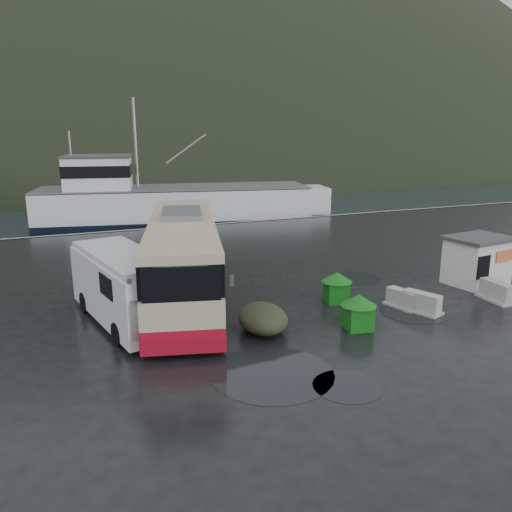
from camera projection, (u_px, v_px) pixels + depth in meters
name	position (u px, v px, depth m)	size (l,w,h in m)	color
ground	(252.00, 318.00, 19.62)	(160.00, 160.00, 0.00)	black
harbor_water	(77.00, 162.00, 118.11)	(300.00, 180.00, 0.02)	black
quay_edge	(152.00, 229.00, 37.52)	(160.00, 0.60, 1.50)	#999993
headland	(81.00, 146.00, 247.19)	(780.00, 540.00, 570.00)	black
coach_bus	(184.00, 295.00, 22.29)	(3.24, 13.10, 3.71)	#BEAF90
white_van	(127.00, 321.00, 19.25)	(2.28, 6.63, 2.78)	silver
waste_bin_left	(357.00, 329.00, 18.55)	(0.96, 0.96, 1.34)	#116114
waste_bin_right	(336.00, 302.00, 21.45)	(0.96, 0.96, 1.33)	#116114
dome_tent	(263.00, 331.00, 18.36)	(1.78, 2.49, 0.98)	#272E1C
ticket_kiosk	(475.00, 283.00, 24.08)	(2.95, 2.23, 2.30)	silver
jersey_barrier_a	(402.00, 307.00, 20.82)	(0.75, 1.49, 0.75)	#999993
jersey_barrier_b	(421.00, 312.00, 20.27)	(0.81, 1.63, 0.81)	#999993
jersey_barrier_c	(496.00, 300.00, 21.65)	(0.84, 1.68, 0.84)	#999993
fishing_trawler	(176.00, 210.00, 46.36)	(28.87, 6.31, 11.55)	silver
puddles	(339.00, 334.00, 18.03)	(11.13, 11.34, 0.01)	black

